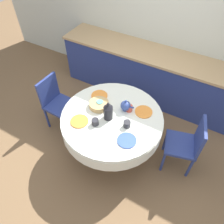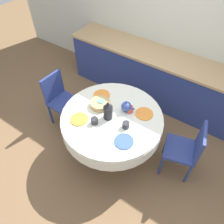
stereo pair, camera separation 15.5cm
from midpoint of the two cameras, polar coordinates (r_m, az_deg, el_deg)
ground_plane at (r=3.39m, az=1.33°, el=-9.42°), size 12.00×12.00×0.00m
wall_back at (r=3.78m, az=17.38°, el=21.47°), size 7.00×0.05×2.60m
kitchen_counter at (r=3.94m, az=12.81°, el=8.82°), size 3.24×0.64×0.90m
dining_table at (r=2.89m, az=1.54°, el=-2.76°), size 1.33×1.33×0.74m
chair_left at (r=2.97m, az=20.45°, el=-8.96°), size 0.49×0.49×0.88m
chair_right at (r=3.46m, az=-12.24°, el=3.65°), size 0.41×0.41×0.88m
plate_near_left at (r=2.78m, az=-6.99°, el=-1.92°), size 0.23×0.23×0.01m
cup_near_left at (r=2.70m, az=-2.99°, el=-2.38°), size 0.09×0.09×0.08m
plate_near_right at (r=2.56m, az=4.91°, el=-7.69°), size 0.23×0.23×0.01m
cup_near_right at (r=2.66m, az=5.30°, el=-3.45°), size 0.09×0.09×0.08m
plate_far_left at (r=3.07m, az=-1.26°, el=4.44°), size 0.23×0.23×0.01m
cup_far_left at (r=2.91m, az=-1.34°, el=2.31°), size 0.09×0.09×0.08m
plate_far_right at (r=2.86m, az=9.96°, el=-0.50°), size 0.23×0.23×0.01m
cup_far_right at (r=2.84m, az=6.22°, el=0.69°), size 0.09×0.09×0.08m
coffee_carafe at (r=2.70m, az=0.59°, el=0.11°), size 0.12×0.12×0.27m
teapot at (r=2.82m, az=5.35°, el=1.38°), size 0.19×0.13×0.18m
bread_basket at (r=2.90m, az=-1.62°, el=2.11°), size 0.26×0.26×0.07m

